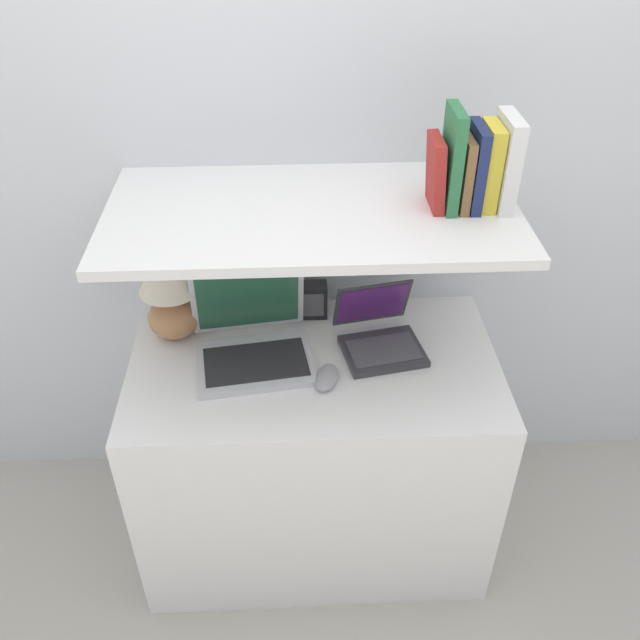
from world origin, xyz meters
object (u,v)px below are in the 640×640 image
(book_white, at_px, (506,162))
(book_green, at_px, (452,159))
(computer_mouse, at_px, (327,377))
(laptop_large, at_px, (253,340))
(book_brown, at_px, (463,172))
(book_yellow, at_px, (489,166))
(table_lamp, at_px, (170,288))
(router_box, at_px, (308,300))
(laptop_small, at_px, (379,335))
(book_navy, at_px, (475,167))
(book_red, at_px, (436,173))

(book_white, bearing_deg, book_green, 180.00)
(computer_mouse, height_order, book_green, book_green)
(laptop_large, xyz_separation_m, computer_mouse, (0.21, -0.13, -0.04))
(book_white, height_order, book_green, book_green)
(computer_mouse, bearing_deg, book_brown, 24.30)
(book_yellow, bearing_deg, table_lamp, 174.58)
(laptop_large, bearing_deg, router_box, 48.71)
(table_lamp, height_order, router_box, table_lamp)
(book_yellow, height_order, book_brown, book_yellow)
(book_white, xyz_separation_m, book_brown, (-0.11, 0.00, -0.02))
(laptop_small, xyz_separation_m, book_white, (0.29, 0.01, 0.54))
(book_navy, relative_size, book_brown, 1.13)
(table_lamp, height_order, computer_mouse, table_lamp)
(book_brown, bearing_deg, table_lamp, 174.16)
(table_lamp, height_order, book_white, book_white)
(laptop_large, height_order, router_box, laptop_large)
(laptop_large, bearing_deg, book_navy, 3.02)
(router_box, bearing_deg, book_yellow, -19.20)
(computer_mouse, xyz_separation_m, book_navy, (0.38, 0.16, 0.55))
(book_brown, distance_m, book_green, 0.05)
(computer_mouse, xyz_separation_m, book_red, (0.28, 0.16, 0.54))
(laptop_large, bearing_deg, book_white, 2.68)
(book_green, bearing_deg, computer_mouse, -153.51)
(router_box, relative_size, book_yellow, 0.55)
(computer_mouse, distance_m, book_green, 0.68)
(book_navy, distance_m, book_red, 0.10)
(book_brown, relative_size, book_red, 1.02)
(book_white, bearing_deg, book_navy, 180.00)
(laptop_small, bearing_deg, computer_mouse, -137.23)
(computer_mouse, distance_m, book_white, 0.75)
(book_yellow, bearing_deg, laptop_small, -178.54)
(router_box, bearing_deg, book_white, -17.73)
(laptop_small, relative_size, book_red, 1.52)
(router_box, bearing_deg, table_lamp, -169.23)
(book_green, bearing_deg, book_brown, 0.00)
(book_navy, bearing_deg, laptop_large, -176.98)
(book_white, xyz_separation_m, book_yellow, (-0.04, 0.00, -0.01))
(table_lamp, height_order, book_green, book_green)
(table_lamp, relative_size, book_green, 1.21)
(laptop_small, relative_size, computer_mouse, 2.20)
(computer_mouse, bearing_deg, book_yellow, 20.92)
(laptop_small, bearing_deg, router_box, 141.15)
(book_yellow, height_order, book_navy, book_yellow)
(table_lamp, relative_size, book_navy, 1.46)
(computer_mouse, bearing_deg, book_red, 29.41)
(book_navy, distance_m, book_brown, 0.03)
(laptop_small, distance_m, router_box, 0.27)
(router_box, xyz_separation_m, book_green, (0.36, -0.16, 0.53))
(laptop_large, relative_size, book_green, 1.44)
(table_lamp, relative_size, laptop_large, 0.84)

